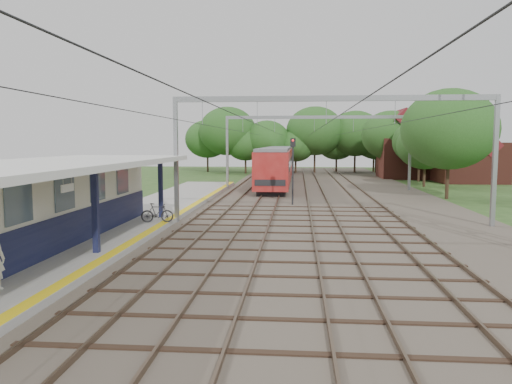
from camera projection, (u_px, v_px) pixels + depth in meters
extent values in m
plane|color=#2D4C1E|center=(228.00, 322.00, 12.58)|extent=(160.00, 160.00, 0.00)
cube|color=#473D33|center=(325.00, 196.00, 41.98)|extent=(18.00, 90.00, 0.10)
cube|color=gray|center=(127.00, 223.00, 27.07)|extent=(5.00, 52.00, 0.35)
cube|color=yellow|center=(168.00, 220.00, 26.86)|extent=(0.45, 52.00, 0.01)
cube|color=beige|center=(33.00, 204.00, 20.06)|extent=(3.20, 18.00, 3.40)
cube|color=#12163B|center=(73.00, 229.00, 20.02)|extent=(0.06, 18.00, 1.40)
cube|color=slate|center=(72.00, 192.00, 19.87)|extent=(0.05, 16.00, 1.30)
cube|color=#12163B|center=(95.00, 211.00, 18.82)|extent=(0.22, 0.22, 3.20)
cube|color=#12163B|center=(161.00, 189.00, 27.75)|extent=(0.22, 0.22, 3.20)
cube|color=silver|center=(45.00, 165.00, 18.81)|extent=(6.40, 20.00, 0.24)
cube|color=white|center=(68.00, 188.00, 16.75)|extent=(0.06, 0.85, 0.26)
cube|color=brown|center=(228.00, 193.00, 42.66)|extent=(0.07, 88.00, 0.15)
cube|color=brown|center=(245.00, 193.00, 42.54)|extent=(0.07, 88.00, 0.15)
cube|color=brown|center=(263.00, 194.00, 42.41)|extent=(0.07, 88.00, 0.15)
cube|color=brown|center=(280.00, 194.00, 42.29)|extent=(0.07, 88.00, 0.15)
cube|color=brown|center=(307.00, 194.00, 42.10)|extent=(0.07, 88.00, 0.15)
cube|color=brown|center=(324.00, 194.00, 41.98)|extent=(0.07, 88.00, 0.15)
cube|color=brown|center=(350.00, 194.00, 41.79)|extent=(0.07, 88.00, 0.15)
cube|color=brown|center=(367.00, 194.00, 41.67)|extent=(0.07, 88.00, 0.15)
cube|color=gray|center=(176.00, 161.00, 27.52)|extent=(0.22, 0.22, 7.00)
cube|color=gray|center=(495.00, 162.00, 26.09)|extent=(0.22, 0.22, 7.00)
cube|color=gray|center=(332.00, 98.00, 26.47)|extent=(17.00, 0.20, 0.30)
cube|color=gray|center=(227.00, 153.00, 47.35)|extent=(0.22, 0.22, 7.00)
cube|color=gray|center=(410.00, 153.00, 45.93)|extent=(0.22, 0.22, 7.00)
cube|color=gray|center=(318.00, 117.00, 46.30)|extent=(17.00, 0.20, 0.30)
cylinder|color=black|center=(236.00, 131.00, 42.07)|extent=(0.02, 88.00, 0.02)
cylinder|color=black|center=(272.00, 131.00, 41.82)|extent=(0.02, 88.00, 0.02)
cylinder|color=black|center=(316.00, 131.00, 41.51)|extent=(0.02, 88.00, 0.02)
cylinder|color=black|center=(360.00, 130.00, 41.20)|extent=(0.02, 88.00, 0.02)
cylinder|color=#382619|center=(219.00, 163.00, 73.75)|extent=(0.28, 0.28, 2.88)
ellipsoid|color=#244719|center=(219.00, 139.00, 73.40)|extent=(6.72, 6.72, 5.76)
cylinder|color=#382619|center=(260.00, 164.00, 75.25)|extent=(0.28, 0.28, 2.52)
ellipsoid|color=#244719|center=(260.00, 143.00, 74.94)|extent=(5.88, 5.88, 5.04)
cylinder|color=#382619|center=(300.00, 163.00, 71.74)|extent=(0.28, 0.28, 3.24)
ellipsoid|color=#244719|center=(300.00, 135.00, 71.34)|extent=(7.56, 7.56, 6.48)
cylinder|color=#382619|center=(341.00, 164.00, 73.24)|extent=(0.28, 0.28, 2.70)
ellipsoid|color=#244719|center=(341.00, 141.00, 72.92)|extent=(6.30, 6.30, 5.40)
cylinder|color=#382619|center=(428.00, 176.00, 48.91)|extent=(0.28, 0.28, 2.52)
ellipsoid|color=#244719|center=(430.00, 144.00, 48.61)|extent=(5.88, 5.88, 5.04)
cylinder|color=#382619|center=(401.00, 166.00, 64.72)|extent=(0.28, 0.28, 2.88)
ellipsoid|color=#244719|center=(401.00, 139.00, 64.37)|extent=(6.72, 6.72, 5.76)
cube|color=brown|center=(469.00, 163.00, 56.20)|extent=(7.00, 6.00, 4.50)
cube|color=maroon|center=(471.00, 134.00, 55.89)|extent=(4.99, 6.12, 4.99)
cube|color=brown|center=(412.00, 158.00, 62.55)|extent=(8.00, 6.00, 5.00)
cube|color=maroon|center=(413.00, 131.00, 62.21)|extent=(5.52, 6.12, 5.52)
imported|color=black|center=(157.00, 213.00, 26.04)|extent=(1.74, 0.75, 1.01)
cube|color=black|center=(275.00, 185.00, 48.97)|extent=(2.34, 16.71, 0.44)
cube|color=maroon|center=(275.00, 167.00, 48.79)|extent=(2.93, 18.17, 3.18)
cube|color=black|center=(275.00, 163.00, 48.75)|extent=(2.97, 16.71, 0.91)
cube|color=slate|center=(275.00, 149.00, 48.62)|extent=(2.69, 18.17, 0.28)
cube|color=black|center=(282.00, 173.00, 67.57)|extent=(2.34, 16.71, 0.44)
cube|color=maroon|center=(282.00, 160.00, 67.39)|extent=(2.93, 18.17, 3.18)
cube|color=black|center=(282.00, 158.00, 67.36)|extent=(2.97, 16.71, 0.91)
cube|color=slate|center=(282.00, 147.00, 67.22)|extent=(2.69, 18.17, 0.28)
cylinder|color=black|center=(293.00, 175.00, 35.31)|extent=(0.15, 0.15, 4.41)
cube|color=black|center=(293.00, 143.00, 35.08)|extent=(0.38, 0.30, 0.61)
sphere|color=red|center=(293.00, 140.00, 34.96)|extent=(0.15, 0.15, 0.15)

